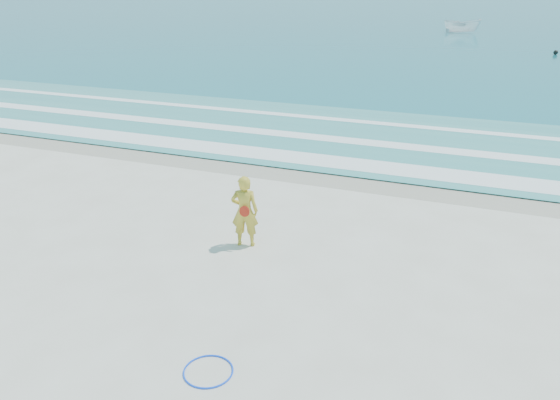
% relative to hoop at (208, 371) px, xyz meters
% --- Properties ---
extents(ground, '(400.00, 400.00, 0.00)m').
position_rel_hoop_xyz_m(ground, '(-1.56, 1.49, -0.02)').
color(ground, silver).
rests_on(ground, ground).
extents(wet_sand, '(400.00, 2.40, 0.00)m').
position_rel_hoop_xyz_m(wet_sand, '(-1.56, 10.49, -0.01)').
color(wet_sand, '#B2A893').
rests_on(wet_sand, ground).
extents(ocean, '(400.00, 190.00, 0.04)m').
position_rel_hoop_xyz_m(ocean, '(-1.56, 106.49, 0.00)').
color(ocean, '#19727F').
rests_on(ocean, ground).
extents(shallow, '(400.00, 10.00, 0.01)m').
position_rel_hoop_xyz_m(shallow, '(-1.56, 15.49, 0.03)').
color(shallow, '#59B7AD').
rests_on(shallow, ocean).
extents(foam_near, '(400.00, 1.40, 0.01)m').
position_rel_hoop_xyz_m(foam_near, '(-1.56, 11.79, 0.04)').
color(foam_near, white).
rests_on(foam_near, shallow).
extents(foam_mid, '(400.00, 0.90, 0.01)m').
position_rel_hoop_xyz_m(foam_mid, '(-1.56, 14.69, 0.04)').
color(foam_mid, white).
rests_on(foam_mid, shallow).
extents(foam_far, '(400.00, 0.60, 0.01)m').
position_rel_hoop_xyz_m(foam_far, '(-1.56, 17.99, 0.04)').
color(foam_far, white).
rests_on(foam_far, shallow).
extents(hoop, '(1.12, 1.12, 0.03)m').
position_rel_hoop_xyz_m(hoop, '(0.00, 0.00, 0.00)').
color(hoop, '#0D47F7').
rests_on(hoop, ground).
extents(boat, '(4.32, 2.01, 1.61)m').
position_rel_hoop_xyz_m(boat, '(-0.15, 64.27, 0.83)').
color(boat, white).
rests_on(boat, ocean).
extents(buoy, '(0.39, 0.39, 0.39)m').
position_rel_hoop_xyz_m(buoy, '(8.80, 46.99, 0.22)').
color(buoy, black).
rests_on(buoy, ocean).
extents(woman, '(0.77, 0.61, 1.86)m').
position_rel_hoop_xyz_m(woman, '(-1.40, 4.65, 0.92)').
color(woman, gold).
rests_on(woman, ground).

